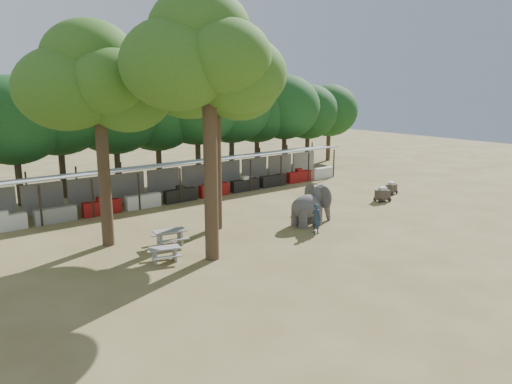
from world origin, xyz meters
TOP-DOWN VIEW (x-y plane):
  - ground at (0.00, 0.00)m, footprint 100.00×100.00m
  - vendor_stalls at (-0.00, 13.84)m, footprint 28.00×2.99m
  - yard_tree_left at (-9.13, 7.19)m, footprint 7.10×6.90m
  - yard_tree_center at (-6.13, 2.19)m, footprint 7.10×6.90m
  - yard_tree_back at (-3.13, 6.19)m, footprint 7.10×6.90m
  - backdrop_trees at (0.00, 19.00)m, footprint 46.46×5.95m
  - elephant at (1.75, 3.29)m, footprint 2.99×2.30m
  - handler at (0.73, 1.87)m, footprint 0.42×0.61m
  - picnic_table_near at (-7.93, 3.02)m, footprint 1.67×1.58m
  - picnic_table_far at (-6.61, 4.95)m, footprint 1.85×1.72m
  - cart_front at (12.03, 5.32)m, footprint 1.02×0.75m
  - cart_back at (9.62, 4.27)m, footprint 1.19×0.95m

SIDE VIEW (x-z plane):
  - ground at x=0.00m, z-range 0.00..0.00m
  - picnic_table_near at x=-7.93m, z-range 0.11..0.80m
  - cart_front at x=12.03m, z-range -0.01..0.91m
  - cart_back at x=9.62m, z-range -0.01..1.01m
  - picnic_table_far at x=-6.61m, z-range 0.12..0.93m
  - handler at x=0.73m, z-range 0.00..1.66m
  - elephant at x=1.75m, z-range 0.00..2.29m
  - vendor_stalls at x=0.00m, z-range -0.22..2.58m
  - backdrop_trees at x=0.00m, z-range 1.35..9.68m
  - yard_tree_left at x=-9.13m, z-range 2.69..13.71m
  - yard_tree_back at x=-3.13m, z-range 2.86..14.22m
  - yard_tree_center at x=-6.13m, z-range 3.19..15.23m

